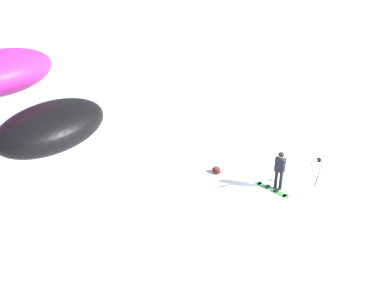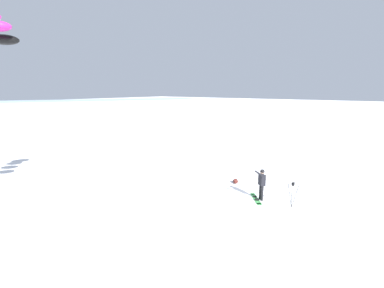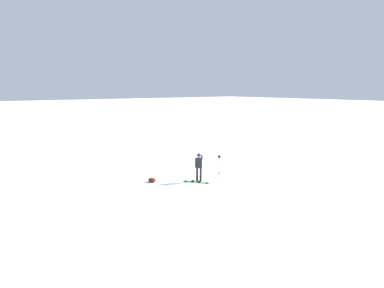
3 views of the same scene
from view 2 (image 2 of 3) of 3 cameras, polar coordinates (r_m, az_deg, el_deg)
The scene contains 6 objects.
ground_plane at distance 16.02m, azimuth 13.34°, elevation -11.23°, with size 300.00×300.00×0.00m, color white.
snowboarder at distance 15.50m, azimuth 14.69°, elevation -7.70°, with size 0.47×0.79×1.83m.
snowboard at distance 15.92m, azimuth 13.50°, elevation -11.29°, with size 1.20×1.42×0.10m.
gear_bag_large at distance 18.12m, azimuth 9.29°, elevation -7.85°, with size 0.56×0.61×0.26m.
camera_tripod at distance 15.06m, azimuth 20.75°, elevation -9.16°, with size 0.56×0.55×1.39m.
distant_ridge at distance 67.52m, azimuth -19.08°, elevation 7.38°, with size 33.07×50.00×3.58m.
Camera 2 is at (-5.78, 13.61, 6.16)m, focal length 24.90 mm.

